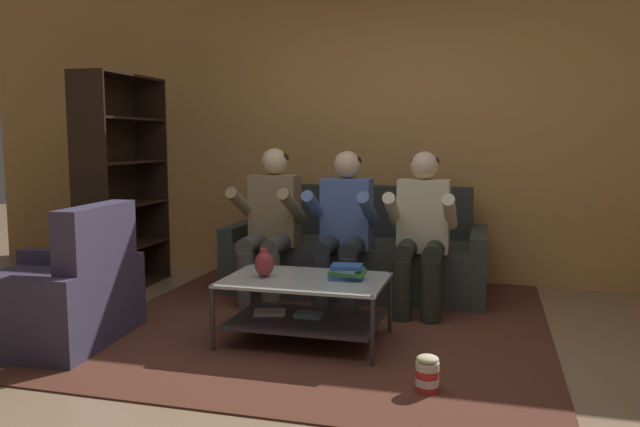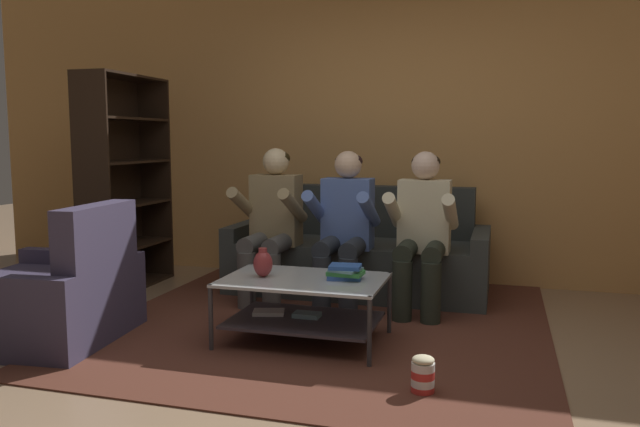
# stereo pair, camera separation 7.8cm
# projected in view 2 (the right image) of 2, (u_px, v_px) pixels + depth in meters

# --- Properties ---
(ground) EXTENTS (16.80, 16.80, 0.00)m
(ground) POSITION_uv_depth(u_px,v_px,m) (315.00, 371.00, 3.46)
(ground) COLOR #9A7B5D
(back_partition) EXTENTS (8.40, 0.12, 2.90)m
(back_partition) POSITION_uv_depth(u_px,v_px,m) (394.00, 120.00, 5.63)
(back_partition) COLOR tan
(back_partition) RESTS_ON ground
(couch) EXTENTS (2.12, 0.85, 0.88)m
(couch) POSITION_uv_depth(u_px,v_px,m) (359.00, 257.00, 5.25)
(couch) COLOR #393E3D
(couch) RESTS_ON ground
(person_seated_left) EXTENTS (0.50, 0.58, 1.21)m
(person_seated_left) POSITION_uv_depth(u_px,v_px,m) (271.00, 219.00, 4.89)
(person_seated_left) COLOR #504E4B
(person_seated_left) RESTS_ON ground
(person_seated_middle) EXTENTS (0.50, 0.58, 1.19)m
(person_seated_middle) POSITION_uv_depth(u_px,v_px,m) (344.00, 223.00, 4.73)
(person_seated_middle) COLOR #282D34
(person_seated_middle) RESTS_ON ground
(person_seated_right) EXTENTS (0.50, 0.58, 1.19)m
(person_seated_right) POSITION_uv_depth(u_px,v_px,m) (422.00, 226.00, 4.56)
(person_seated_right) COLOR #252B21
(person_seated_right) RESTS_ON ground
(coffee_table) EXTENTS (1.00, 0.67, 0.41)m
(coffee_table) POSITION_uv_depth(u_px,v_px,m) (303.00, 300.00, 3.93)
(coffee_table) COLOR #B6BCBF
(coffee_table) RESTS_ON ground
(area_rug) EXTENTS (3.00, 3.36, 0.01)m
(area_rug) POSITION_uv_depth(u_px,v_px,m) (331.00, 317.00, 4.50)
(area_rug) COLOR brown
(area_rug) RESTS_ON ground
(vase) EXTENTS (0.12, 0.12, 0.18)m
(vase) POSITION_uv_depth(u_px,v_px,m) (263.00, 263.00, 3.95)
(vase) COLOR maroon
(vase) RESTS_ON coffee_table
(book_stack) EXTENTS (0.24, 0.21, 0.09)m
(book_stack) POSITION_uv_depth(u_px,v_px,m) (345.00, 272.00, 3.87)
(book_stack) COLOR #3760BB
(book_stack) RESTS_ON coffee_table
(bookshelf) EXTENTS (0.35, 0.98, 1.81)m
(bookshelf) POSITION_uv_depth(u_px,v_px,m) (119.00, 199.00, 5.31)
(bookshelf) COLOR black
(bookshelf) RESTS_ON ground
(armchair) EXTENTS (0.99, 1.02, 0.88)m
(armchair) POSITION_uv_depth(u_px,v_px,m) (52.00, 298.00, 3.97)
(armchair) COLOR #3F3751
(armchair) RESTS_ON ground
(popcorn_tub) EXTENTS (0.12, 0.12, 0.20)m
(popcorn_tub) POSITION_uv_depth(u_px,v_px,m) (423.00, 375.00, 3.15)
(popcorn_tub) COLOR red
(popcorn_tub) RESTS_ON ground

